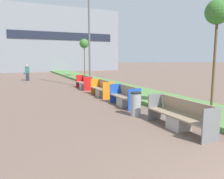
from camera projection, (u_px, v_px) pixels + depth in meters
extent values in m
cube|color=#568442|center=(121.00, 88.00, 15.37)|extent=(2.80, 120.00, 0.18)
cube|color=gray|center=(60.00, 41.00, 37.70)|extent=(19.46, 6.34, 10.30)
cube|color=#1E2333|center=(63.00, 36.00, 34.73)|extent=(16.35, 0.08, 1.20)
cube|color=#ADA8A0|center=(178.00, 123.00, 6.79)|extent=(0.52, 0.60, 0.42)
cube|color=gray|center=(179.00, 116.00, 6.76)|extent=(0.58, 2.39, 0.05)
cube|color=gray|center=(186.00, 107.00, 6.83)|extent=(0.14, 2.30, 0.48)
cube|color=slate|center=(211.00, 126.00, 5.66)|extent=(0.62, 0.04, 0.94)
cube|color=slate|center=(155.00, 107.00, 7.85)|extent=(0.62, 0.04, 0.94)
cube|color=#ADA8A0|center=(124.00, 102.00, 10.06)|extent=(0.52, 0.60, 0.42)
cube|color=gray|center=(124.00, 97.00, 10.03)|extent=(0.58, 1.83, 0.05)
cube|color=gray|center=(129.00, 91.00, 10.10)|extent=(0.14, 1.75, 0.48)
cube|color=blue|center=(135.00, 100.00, 9.19)|extent=(0.62, 0.04, 0.94)
cube|color=blue|center=(116.00, 93.00, 10.87)|extent=(0.62, 0.04, 0.94)
cube|color=#ADA8A0|center=(101.00, 93.00, 12.62)|extent=(0.52, 0.60, 0.42)
cube|color=gray|center=(101.00, 89.00, 12.59)|extent=(0.58, 1.88, 0.05)
cube|color=gray|center=(106.00, 84.00, 12.66)|extent=(0.14, 1.80, 0.48)
cube|color=orange|center=(108.00, 91.00, 11.72)|extent=(0.62, 0.04, 0.94)
cube|color=orange|center=(96.00, 86.00, 13.45)|extent=(0.62, 0.04, 0.94)
cube|color=#ADA8A0|center=(84.00, 86.00, 15.69)|extent=(0.52, 0.60, 0.42)
cube|color=gray|center=(84.00, 83.00, 15.65)|extent=(0.58, 1.87, 0.05)
cube|color=gray|center=(87.00, 79.00, 15.73)|extent=(0.14, 1.80, 0.48)
cube|color=red|center=(88.00, 84.00, 14.79)|extent=(0.62, 0.04, 0.94)
cube|color=red|center=(80.00, 81.00, 16.51)|extent=(0.62, 0.04, 0.94)
cylinder|color=#9EA0A5|center=(136.00, 105.00, 8.37)|extent=(0.40, 0.40, 0.87)
cylinder|color=black|center=(136.00, 93.00, 8.30)|extent=(0.41, 0.41, 0.05)
cylinder|color=#56595B|center=(89.00, 29.00, 15.87)|extent=(0.14, 0.14, 8.56)
cylinder|color=brown|center=(214.00, 68.00, 8.49)|extent=(0.10, 0.10, 3.68)
sphere|color=#38702D|center=(218.00, 12.00, 8.19)|extent=(0.93, 0.93, 0.93)
cylinder|color=brown|center=(85.00, 62.00, 23.60)|extent=(0.10, 0.10, 3.46)
sphere|color=#38702D|center=(84.00, 43.00, 23.31)|extent=(1.00, 1.00, 1.00)
cube|color=#232633|center=(28.00, 77.00, 21.36)|extent=(0.30, 0.22, 0.75)
cube|color=#236051|center=(27.00, 70.00, 21.27)|extent=(0.38, 0.24, 0.61)
sphere|color=tan|center=(27.00, 66.00, 21.21)|extent=(0.21, 0.21, 0.21)
cube|color=navy|center=(24.00, 73.00, 21.20)|extent=(0.12, 0.20, 0.18)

